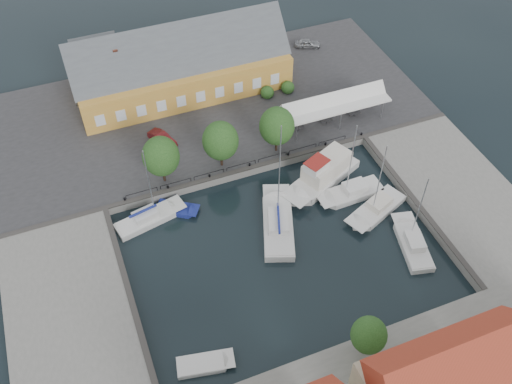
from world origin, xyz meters
The scene contains 18 objects.
ground centered at (0.00, 0.00, 0.00)m, with size 140.00×140.00×0.00m, color black.
north_quay centered at (0.00, 23.00, 0.50)m, with size 56.00×26.00×1.00m, color #2D2D30.
west_quay centered at (-22.00, -2.00, 0.50)m, with size 12.00×24.00×1.00m, color slate.
east_quay centered at (22.00, -2.00, 0.50)m, with size 12.00×24.00×1.00m, color slate.
quay_edge_fittings centered at (0.02, 4.75, 1.06)m, with size 56.00×24.72×0.40m.
warehouse centered at (-2.60, 28.36, 4.43)m, with size 28.56×14.00×9.55m.
tent_canopy centered at (14.00, 14.50, 3.68)m, with size 14.00×4.00×2.83m.
quay_trees centered at (-2.00, 12.00, 4.88)m, with size 18.20×4.20×6.30m.
car_silver centered at (18.09, 31.06, 1.64)m, with size 1.51×3.77×1.28m, color #93969A.
car_red centered at (-7.51, 18.43, 1.67)m, with size 1.42×4.07×1.34m, color #5A1417.
center_sailboat centered at (0.85, 1.60, 0.36)m, with size 6.52×10.77×14.16m.
trawler centered at (8.46, 6.08, 1.02)m, with size 11.18×7.40×5.00m.
east_boat_a centered at (10.58, 2.82, 0.26)m, with size 8.10×2.85×11.37m.
east_boat_b centered at (12.02, -0.41, 0.26)m, with size 8.40×5.52×11.08m.
east_boat_c centered at (13.11, -6.10, 0.26)m, with size 4.21×8.10×10.11m.
west_boat_a centered at (-12.11, 7.57, 0.27)m, with size 8.31×3.92×10.77m.
launch_sw centered at (-11.68, -10.94, 0.09)m, with size 5.51×2.95×0.98m.
launch_nw centered at (-8.82, 7.95, 0.09)m, with size 5.02×4.20×0.88m.
Camera 1 is at (-15.99, -34.59, 48.50)m, focal length 40.00 mm.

